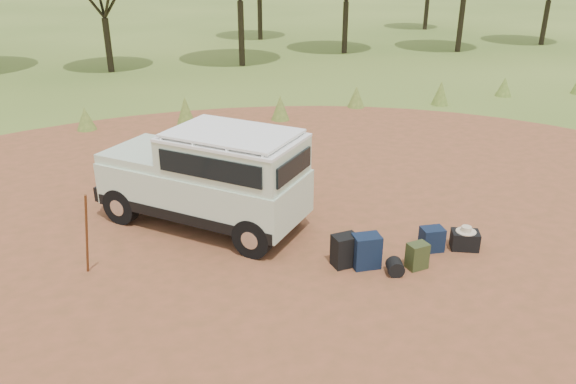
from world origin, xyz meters
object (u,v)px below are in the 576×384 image
object	(u,v)px
safari_vehicle	(209,180)
backpack_navy	(366,251)
backpack_black	(345,251)
backpack_olive	(417,256)
walking_staff	(87,235)
hard_case	(465,240)
duffel_navy	(432,239)

from	to	relation	value
safari_vehicle	backpack_navy	world-z (taller)	safari_vehicle
backpack_black	backpack_navy	world-z (taller)	backpack_navy
safari_vehicle	backpack_olive	bearing A→B (deg)	2.49
walking_staff	hard_case	world-z (taller)	walking_staff
safari_vehicle	backpack_navy	xyz separation A→B (m)	(2.28, -2.45, -0.68)
backpack_navy	duffel_navy	size ratio (longest dim) A/B	1.34
backpack_navy	backpack_olive	world-z (taller)	backpack_navy
backpack_black	duffel_navy	size ratio (longest dim) A/B	1.28
walking_staff	backpack_olive	size ratio (longest dim) A/B	3.54
walking_staff	backpack_olive	xyz separation A→B (m)	(5.39, -1.41, -0.58)
backpack_black	duffel_navy	distance (m)	1.74
safari_vehicle	backpack_olive	world-z (taller)	safari_vehicle
safari_vehicle	hard_case	world-z (taller)	safari_vehicle
backpack_navy	backpack_olive	bearing A→B (deg)	-16.28
walking_staff	safari_vehicle	bearing A→B (deg)	9.41
backpack_olive	hard_case	distance (m)	1.25
backpack_navy	backpack_olive	size ratio (longest dim) A/B	1.28
walking_staff	duffel_navy	world-z (taller)	walking_staff
safari_vehicle	walking_staff	size ratio (longest dim) A/B	2.43
backpack_olive	duffel_navy	xyz separation A→B (m)	(0.58, 0.48, -0.01)
walking_staff	backpack_black	world-z (taller)	walking_staff
walking_staff	hard_case	size ratio (longest dim) A/B	3.43
safari_vehicle	hard_case	distance (m)	5.01
walking_staff	backpack_black	xyz separation A→B (m)	(4.23, -0.94, -0.52)
hard_case	safari_vehicle	bearing A→B (deg)	174.90
backpack_olive	hard_case	size ratio (longest dim) A/B	0.97
backpack_black	duffel_navy	bearing A→B (deg)	-5.14
walking_staff	backpack_navy	bearing A→B (deg)	-34.75
safari_vehicle	backpack_black	distance (m)	3.09
hard_case	backpack_olive	bearing A→B (deg)	-139.68
safari_vehicle	backpack_black	xyz separation A→B (m)	(1.94, -2.30, -0.69)
backpack_navy	backpack_black	bearing A→B (deg)	160.29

